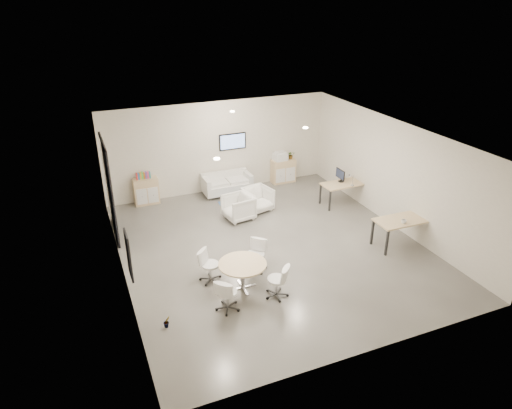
{
  "coord_description": "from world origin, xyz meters",
  "views": [
    {
      "loc": [
        -4.63,
        -10.11,
        6.5
      ],
      "look_at": [
        -0.29,
        0.4,
        1.2
      ],
      "focal_mm": 32.0,
      "sensor_mm": 36.0,
      "label": 1
    }
  ],
  "objects": [
    {
      "name": "books",
      "position": [
        -2.72,
        4.27,
        1.02
      ],
      "size": [
        0.47,
        0.14,
        0.22
      ],
      "color": "red",
      "rests_on": "sideboard_left"
    },
    {
      "name": "armchair_right",
      "position": [
        0.58,
        2.36,
        0.43
      ],
      "size": [
        0.98,
        0.94,
        0.85
      ],
      "primitive_type": "imported",
      "rotation": [
        0.0,
        0.0,
        0.23
      ],
      "color": "silver",
      "rests_on": "room_shell"
    },
    {
      "name": "sideboard_left",
      "position": [
        -2.68,
        4.26,
        0.45
      ],
      "size": [
        0.81,
        0.42,
        0.91
      ],
      "color": "tan",
      "rests_on": "room_shell"
    },
    {
      "name": "round_table",
      "position": [
        -1.43,
        -1.53,
        0.61
      ],
      "size": [
        1.15,
        1.15,
        0.7
      ],
      "color": "tan",
      "rests_on": "room_shell"
    },
    {
      "name": "plant_cabinet",
      "position": [
        2.71,
        4.26,
        1.0
      ],
      "size": [
        0.3,
        0.33,
        0.23
      ],
      "primitive_type": "imported",
      "rotation": [
        0.0,
        0.0,
        -0.16
      ],
      "color": "#3F7F3F",
      "rests_on": "sideboard_right"
    },
    {
      "name": "printer",
      "position": [
        2.27,
        4.26,
        1.04
      ],
      "size": [
        0.51,
        0.44,
        0.33
      ],
      "rotation": [
        0.0,
        0.0,
        0.11
      ],
      "color": "white",
      "rests_on": "sideboard_right"
    },
    {
      "name": "desk_front",
      "position": [
        3.42,
        -1.26,
        0.72
      ],
      "size": [
        1.55,
        0.79,
        0.8
      ],
      "rotation": [
        0.0,
        0.0,
        -0.01
      ],
      "color": "tan",
      "rests_on": "room_shell"
    },
    {
      "name": "ceiling_spots",
      "position": [
        -0.2,
        0.83,
        3.18
      ],
      "size": [
        3.14,
        4.14,
        0.03
      ],
      "color": "#FFEAC6",
      "rests_on": "room_shell"
    },
    {
      "name": "glass_door",
      "position": [
        -3.95,
        2.51,
        1.5
      ],
      "size": [
        0.09,
        1.9,
        2.85
      ],
      "color": "black",
      "rests_on": "room_shell"
    },
    {
      "name": "blue_rug",
      "position": [
        0.31,
        2.9,
        0.01
      ],
      "size": [
        1.6,
        1.11,
        0.01
      ],
      "primitive_type": "cube",
      "rotation": [
        0.0,
        0.0,
        -0.05
      ],
      "color": "#315596",
      "rests_on": "room_shell"
    },
    {
      "name": "artwork",
      "position": [
        -3.97,
        -1.6,
        1.55
      ],
      "size": [
        0.05,
        0.54,
        1.04
      ],
      "color": "black",
      "rests_on": "room_shell"
    },
    {
      "name": "monitor",
      "position": [
        3.36,
        1.87,
        0.99
      ],
      "size": [
        0.2,
        0.5,
        0.44
      ],
      "color": "black",
      "rests_on": "desk_rear"
    },
    {
      "name": "loveseat",
      "position": [
        0.1,
        4.07,
        0.35
      ],
      "size": [
        1.7,
        0.86,
        0.63
      ],
      "rotation": [
        0.0,
        0.0,
        0.01
      ],
      "color": "silver",
      "rests_on": "room_shell"
    },
    {
      "name": "cup",
      "position": [
        3.28,
        -1.48,
        0.87
      ],
      "size": [
        0.16,
        0.15,
        0.14
      ],
      "primitive_type": "imported",
      "rotation": [
        0.0,
        0.0,
        0.37
      ],
      "color": "white",
      "rests_on": "desk_front"
    },
    {
      "name": "room_shell",
      "position": [
        0.0,
        0.0,
        1.6
      ],
      "size": [
        9.6,
        10.6,
        4.8
      ],
      "color": "#4E4C47",
      "rests_on": "ground"
    },
    {
      "name": "sideboard_right",
      "position": [
        2.41,
        4.26,
        0.44
      ],
      "size": [
        0.88,
        0.43,
        0.88
      ],
      "color": "tan",
      "rests_on": "room_shell"
    },
    {
      "name": "wall_tv",
      "position": [
        0.5,
        4.46,
        1.75
      ],
      "size": [
        0.98,
        0.06,
        0.58
      ],
      "color": "black",
      "rests_on": "room_shell"
    },
    {
      "name": "plant_floor",
      "position": [
        -3.43,
        -2.23,
        0.06
      ],
      "size": [
        0.22,
        0.3,
        0.12
      ],
      "primitive_type": "imported",
      "rotation": [
        0.0,
        0.0,
        0.28
      ],
      "color": "#3F7F3F",
      "rests_on": "room_shell"
    },
    {
      "name": "desk_rear",
      "position": [
        3.4,
        1.72,
        0.68
      ],
      "size": [
        1.47,
        0.76,
        0.75
      ],
      "rotation": [
        0.0,
        0.0,
        0.03
      ],
      "color": "tan",
      "rests_on": "room_shell"
    },
    {
      "name": "armchair_left",
      "position": [
        -0.22,
        2.01,
        0.43
      ],
      "size": [
        0.91,
        0.95,
        0.86
      ],
      "primitive_type": "imported",
      "rotation": [
        0.0,
        0.0,
        -1.41
      ],
      "color": "silver",
      "rests_on": "room_shell"
    },
    {
      "name": "meeting_chairs",
      "position": [
        -1.43,
        -1.53,
        0.41
      ],
      "size": [
        2.06,
        2.06,
        0.82
      ],
      "color": "white",
      "rests_on": "room_shell"
    }
  ]
}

